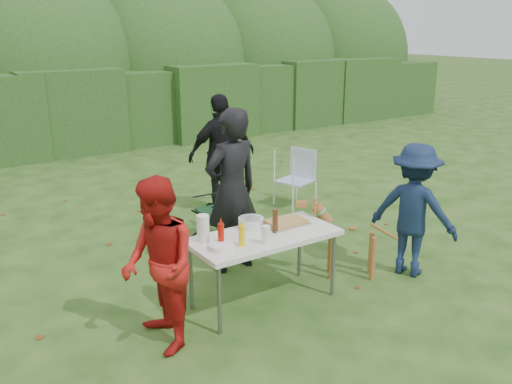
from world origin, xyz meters
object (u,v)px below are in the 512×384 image
paper_towel_roll (203,228)px  ketchup_bottle (221,235)px  dog (352,240)px  person_black_puffy (222,154)px  beer_bottle (275,221)px  person_cook (232,191)px  mustard_bottle (242,236)px  camping_chair (218,207)px  lawn_chair (295,178)px  person_red_jacket (159,266)px  folding_table (264,239)px  child (414,210)px

paper_towel_roll → ketchup_bottle: bearing=-66.7°
dog → ketchup_bottle: bearing=35.6°
person_black_puffy → beer_bottle: 2.85m
person_cook → person_black_puffy: bearing=-121.5°
mustard_bottle → ketchup_bottle: size_ratio=0.91×
camping_chair → lawn_chair: size_ratio=0.99×
person_red_jacket → mustard_bottle: bearing=98.6°
folding_table → ketchup_bottle: (-0.49, -0.01, 0.16)m
camping_chair → paper_towel_roll: (-1.06, -1.56, 0.43)m
folding_table → camping_chair: size_ratio=1.69×
dog → paper_towel_roll: bearing=29.3°
mustard_bottle → beer_bottle: (0.46, 0.11, 0.02)m
camping_chair → person_red_jacket: bearing=51.8°
folding_table → child: size_ratio=1.00×
ketchup_bottle → person_red_jacket: bearing=-168.0°
camping_chair → folding_table: bearing=77.8°
person_red_jacket → folding_table: bearing=103.5°
camping_chair → lawn_chair: bearing=-159.1°
person_cook → ketchup_bottle: (-0.66, -0.88, -0.09)m
person_cook → mustard_bottle: size_ratio=9.40×
folding_table → lawn_chair: (2.16, 2.28, -0.24)m
person_black_puffy → mustard_bottle: 3.13m
dog → camping_chair: bearing=-32.2°
folding_table → paper_towel_roll: size_ratio=5.77×
child → ketchup_bottle: 2.30m
folding_table → child: (1.78, -0.35, 0.07)m
person_red_jacket → dog: bearing=98.4°
folding_table → person_red_jacket: 1.21m
ketchup_bottle → paper_towel_roll: 0.21m
person_cook → beer_bottle: bearing=83.4°
lawn_chair → person_cook: bearing=17.1°
lawn_chair → paper_towel_roll: size_ratio=3.43×
folding_table → beer_bottle: beer_bottle is taller
paper_towel_roll → mustard_bottle: bearing=-51.1°
child → dog: (-0.63, 0.30, -0.32)m
child → person_red_jacket: bearing=62.1°
lawn_chair → ketchup_bottle: bearing=22.7°
camping_chair → ketchup_bottle: ketchup_bottle is taller
paper_towel_roll → child: bearing=-12.9°
person_black_puffy → ketchup_bottle: person_black_puffy is taller
beer_bottle → mustard_bottle: bearing=-166.9°
lawn_chair → paper_towel_roll: 3.47m
ketchup_bottle → beer_bottle: bearing=-0.0°
mustard_bottle → lawn_chair: bearing=43.9°
lawn_chair → paper_towel_roll: (-2.74, -2.10, 0.42)m
child → paper_towel_roll: child is taller
person_black_puffy → mustard_bottle: bearing=69.3°
ketchup_bottle → beer_bottle: (0.62, -0.00, 0.01)m
person_black_puffy → mustard_bottle: person_black_puffy is taller
folding_table → dog: dog is taller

